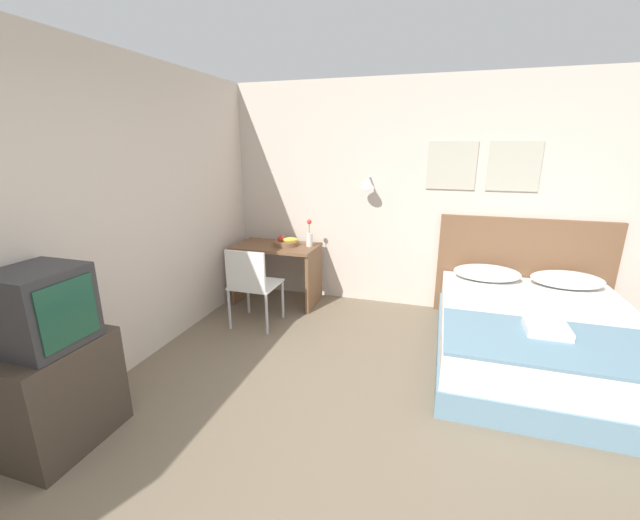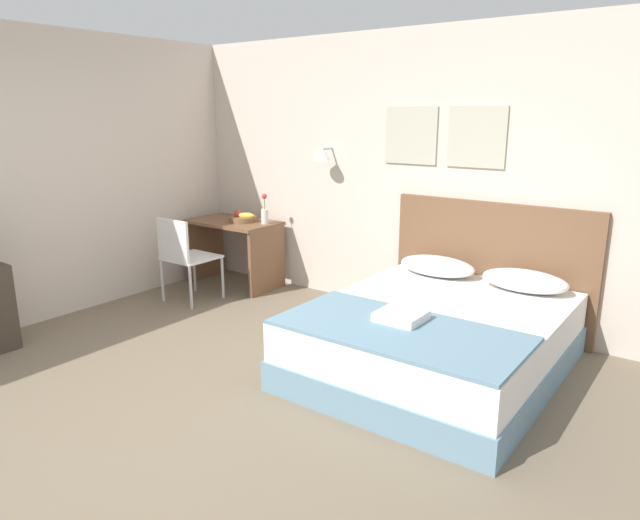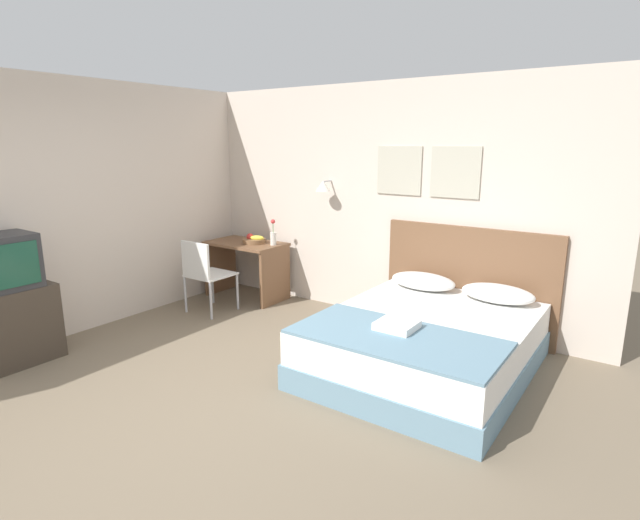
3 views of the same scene
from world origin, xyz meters
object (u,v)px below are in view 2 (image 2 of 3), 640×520
Objects in this scene: headboard at (490,267)px; fruit_bowl at (243,218)px; flower_vase at (265,213)px; desk_chair at (183,253)px; pillow_right at (525,281)px; pillow_left at (437,266)px; folded_towel_near_foot at (401,316)px; desk at (234,241)px; bed at (436,339)px; throw_blanket at (399,330)px.

fruit_bowl is (-2.69, -0.33, 0.20)m from headboard.
headboard reaches higher than flower_vase.
pillow_right is at bearing 14.97° from desk_chair.
pillow_left is 2.24× the size of folded_towel_near_foot.
folded_towel_near_foot is (-0.45, -1.25, -0.03)m from pillow_right.
flower_vase reaches higher than pillow_right.
desk is 0.77m from desk_chair.
desk_chair reaches higher than fruit_bowl.
pillow_left is (-0.38, 0.79, 0.34)m from bed.
folded_towel_near_foot is 1.01× the size of fruit_bowl.
pillow_right is at bearing 70.31° from folded_towel_near_foot.
throw_blanket is 2.83m from desk_chair.
desk_chair is at bearing -178.92° from bed.
bed is at bearing -15.33° from fruit_bowl.
folded_towel_near_foot is at bearing -109.69° from pillow_right.
pillow_left is at bearing 115.79° from bed.
desk_chair reaches higher than desk.
desk_chair is at bearing -96.26° from fruit_bowl.
headboard is (0.00, 1.06, 0.33)m from bed.
headboard is at bearing 6.93° from fruit_bowl.
desk is at bearing -172.88° from headboard.
flower_vase is (-2.41, -0.28, 0.27)m from headboard.
flower_vase is at bearing 9.88° from desk.
fruit_bowl is at bearing 153.55° from throw_blanket.
fruit_bowl is (0.12, 0.02, 0.27)m from desk.
headboard is at bearing 90.00° from bed.
desk is (-2.81, -0.35, -0.08)m from headboard.
pillow_left reaches higher than throw_blanket.
folded_towel_near_foot is at bearing -97.96° from bed.
bed is 1.11m from headboard.
desk_chair is at bearing -158.09° from headboard.
flower_vase is (-2.34, 1.24, 0.29)m from folded_towel_near_foot.
pillow_left is 2.43m from desk.
throw_blanket is at bearing -90.00° from headboard.
headboard reaches higher than desk.
pillow_left is at bearing 1.87° from desk.
flower_vase is at bearing -179.76° from pillow_left.
desk_chair is at bearing 171.54° from folded_towel_near_foot.
bed is at bearing 82.04° from folded_towel_near_foot.
headboard is 1.10× the size of throw_blanket.
desk reaches higher than pillow_left.
bed is at bearing -64.21° from pillow_left.
pillow_left is 2.09× the size of flower_vase.
desk is (-2.75, 1.17, -0.06)m from folded_towel_near_foot.
desk is 1.15× the size of desk_chair.
flower_vase is (-2.02, -0.01, 0.26)m from pillow_left.
desk_chair is (-2.39, -0.84, -0.06)m from pillow_left.
desk_chair reaches higher than pillow_right.
desk_chair is at bearing 168.83° from throw_blanket.
pillow_left is 0.78× the size of desk_chair.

